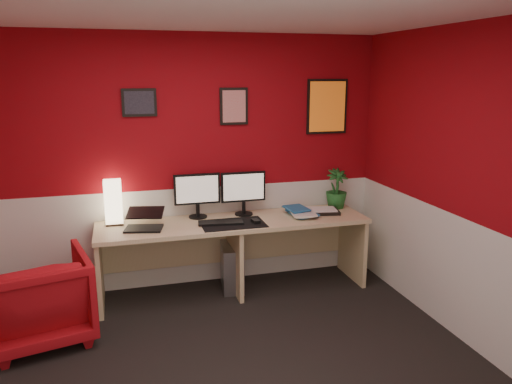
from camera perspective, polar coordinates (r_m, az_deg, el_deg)
name	(u,v)px	position (r m, az deg, el deg)	size (l,w,h in m)	color
ground	(221,378)	(3.81, -4.05, -20.41)	(4.00, 3.50, 0.01)	black
ceiling	(214,7)	(3.19, -4.83, 20.28)	(4.00, 3.50, 0.01)	white
wall_back	(182,164)	(4.97, -8.40, 3.21)	(4.00, 0.01, 2.50)	maroon
wall_front	(324,345)	(1.72, 7.73, -16.94)	(4.00, 0.01, 2.50)	maroon
wall_right	(476,190)	(4.15, 23.80, 0.19)	(0.01, 3.50, 2.50)	maroon
wainscot_back	(185,236)	(5.15, -8.11, -5.04)	(4.00, 0.01, 1.00)	silver
wainscot_right	(466,282)	(4.36, 22.82, -9.45)	(0.01, 3.50, 1.00)	silver
desk	(235,256)	(4.95, -2.46, -7.34)	(2.60, 0.65, 0.73)	#CEBA84
shoji_lamp	(113,203)	(4.86, -15.96, -1.26)	(0.16, 0.16, 0.40)	#FFE5B2
laptop	(143,218)	(4.64, -12.74, -2.90)	(0.33, 0.23, 0.22)	black
monitor_left	(197,189)	(4.89, -6.72, 0.36)	(0.45, 0.06, 0.58)	black
monitor_right	(244,187)	(4.96, -1.42, 0.63)	(0.45, 0.06, 0.58)	black
desk_mat	(233,224)	(4.72, -2.65, -3.64)	(0.60, 0.38, 0.01)	black
keyboard	(221,223)	(4.73, -4.05, -3.50)	(0.42, 0.14, 0.02)	black
mouse	(256,221)	(4.74, -0.05, -3.33)	(0.06, 0.10, 0.03)	black
book_bottom	(291,214)	(4.99, 4.05, -2.57)	(0.24, 0.32, 0.03)	#216299
book_middle	(291,213)	(4.94, 4.03, -2.44)	(0.23, 0.32, 0.02)	silver
book_top	(287,210)	(4.98, 3.61, -2.04)	(0.20, 0.27, 0.03)	#216299
zen_tray	(321,211)	(5.14, 7.42, -2.20)	(0.35, 0.25, 0.03)	black
potted_plant	(336,189)	(5.31, 9.17, 0.38)	(0.23, 0.23, 0.41)	#19591E
pc_tower	(232,266)	(5.08, -2.77, -8.47)	(0.20, 0.45, 0.45)	#99999E
armchair	(39,298)	(4.45, -23.55, -11.05)	(0.77, 0.79, 0.72)	#A50F17
art_left	(139,103)	(4.85, -13.18, 9.91)	(0.32, 0.02, 0.26)	black
art_center	(234,106)	(4.98, -2.54, 9.74)	(0.28, 0.02, 0.36)	red
art_right	(327,107)	(5.30, 8.10, 9.62)	(0.44, 0.02, 0.56)	orange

